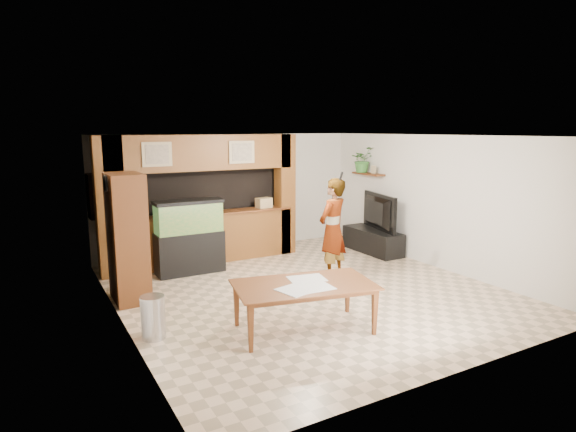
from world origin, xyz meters
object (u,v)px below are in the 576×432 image
pantry_cabinet (127,238)px  television (374,212)px  person (333,229)px  dining_table (305,308)px  aquarium (189,238)px

pantry_cabinet → television: pantry_cabinet is taller
person → dining_table: person is taller
person → dining_table: (-1.66, -1.76, -0.60)m
pantry_cabinet → dining_table: pantry_cabinet is taller
pantry_cabinet → person: bearing=-10.9°
television → aquarium: bearing=95.7°
aquarium → person: size_ratio=0.76×
pantry_cabinet → aquarium: size_ratio=1.45×
aquarium → television: bearing=-6.7°
pantry_cabinet → television: bearing=5.1°
aquarium → dining_table: bearing=-81.6°
aquarium → dining_table: aquarium is taller
pantry_cabinet → dining_table: 3.10m
aquarium → dining_table: size_ratio=0.75×
dining_table → person: bearing=58.4°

